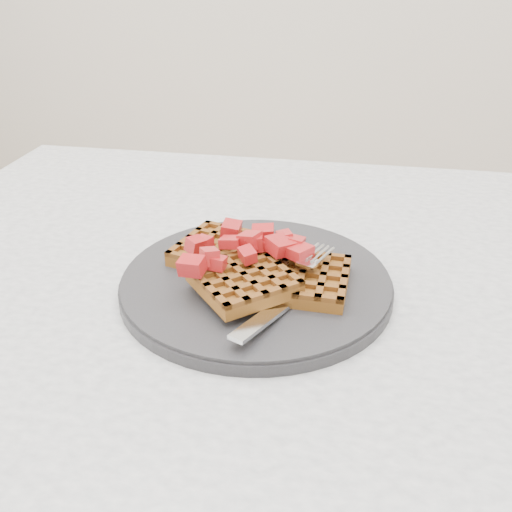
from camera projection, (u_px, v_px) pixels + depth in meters
name	position (u px, v px, depth m)	size (l,w,h in m)	color
table	(362.00, 372.00, 0.66)	(1.20, 0.80, 0.75)	white
plate	(256.00, 282.00, 0.60)	(0.29, 0.29, 0.02)	#252528
waffles	(255.00, 268.00, 0.59)	(0.20, 0.19, 0.03)	brown
strawberry_pile	(256.00, 244.00, 0.58)	(0.15, 0.15, 0.02)	#980207
fork	(292.00, 293.00, 0.56)	(0.02, 0.18, 0.02)	silver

